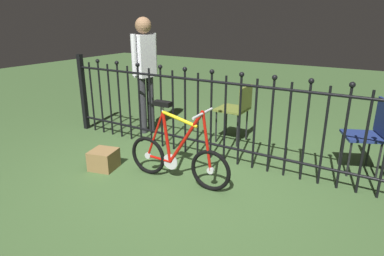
{
  "coord_description": "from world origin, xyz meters",
  "views": [
    {
      "loc": [
        1.8,
        -2.78,
        1.73
      ],
      "look_at": [
        -0.02,
        0.21,
        0.55
      ],
      "focal_mm": 30.88,
      "sensor_mm": 36.0,
      "label": 1
    }
  ],
  "objects_px": {
    "bicycle": "(177,156)",
    "chair_navy": "(371,130)",
    "display_crate": "(104,159)",
    "chair_olive": "(237,107)",
    "person_visitor": "(145,65)"
  },
  "relations": [
    {
      "from": "chair_olive",
      "to": "bicycle",
      "type": "bearing_deg",
      "value": -91.82
    },
    {
      "from": "person_visitor",
      "to": "display_crate",
      "type": "relative_size",
      "value": 6.01
    },
    {
      "from": "bicycle",
      "to": "chair_navy",
      "type": "bearing_deg",
      "value": 37.76
    },
    {
      "from": "bicycle",
      "to": "display_crate",
      "type": "distance_m",
      "value": 0.97
    },
    {
      "from": "bicycle",
      "to": "person_visitor",
      "type": "height_order",
      "value": "person_visitor"
    },
    {
      "from": "chair_olive",
      "to": "person_visitor",
      "type": "distance_m",
      "value": 1.51
    },
    {
      "from": "chair_olive",
      "to": "person_visitor",
      "type": "bearing_deg",
      "value": -167.93
    },
    {
      "from": "chair_olive",
      "to": "display_crate",
      "type": "xyz_separation_m",
      "value": [
        -0.98,
        -1.64,
        -0.41
      ]
    },
    {
      "from": "bicycle",
      "to": "person_visitor",
      "type": "bearing_deg",
      "value": 139.23
    },
    {
      "from": "chair_olive",
      "to": "chair_navy",
      "type": "relative_size",
      "value": 0.96
    },
    {
      "from": "chair_navy",
      "to": "person_visitor",
      "type": "distance_m",
      "value": 3.13
    },
    {
      "from": "display_crate",
      "to": "bicycle",
      "type": "bearing_deg",
      "value": 11.12
    },
    {
      "from": "bicycle",
      "to": "display_crate",
      "type": "relative_size",
      "value": 4.33
    },
    {
      "from": "bicycle",
      "to": "chair_olive",
      "type": "height_order",
      "value": "bicycle"
    },
    {
      "from": "person_visitor",
      "to": "chair_olive",
      "type": "bearing_deg",
      "value": 12.07
    }
  ]
}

